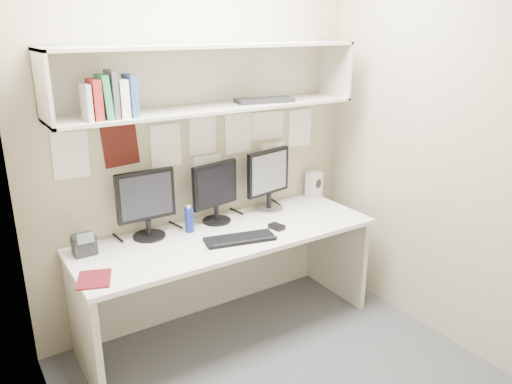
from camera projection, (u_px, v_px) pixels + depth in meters
floor at (282, 381)px, 3.00m from camera, size 2.40×2.00×0.01m
wall_back at (200, 138)px, 3.38m from camera, size 2.40×0.02×2.60m
wall_front at (451, 240)px, 1.78m from camera, size 2.40×0.02×2.60m
wall_left at (41, 220)px, 1.97m from camera, size 0.02×2.00×2.60m
wall_right at (438, 145)px, 3.20m from camera, size 0.02×2.00×2.60m
desk at (228, 282)px, 3.40m from camera, size 2.00×0.70×0.73m
overhead_hutch at (207, 77)px, 3.13m from camera, size 2.00×0.38×0.40m
pinned_papers at (200, 146)px, 3.39m from camera, size 1.92×0.01×0.48m
monitor_left at (146, 201)px, 3.15m from camera, size 0.38×0.21×0.44m
monitor_center at (215, 190)px, 3.40m from camera, size 0.36×0.20×0.42m
monitor_right at (268, 177)px, 3.62m from camera, size 0.39×0.21×0.45m
keyboard at (240, 239)px, 3.16m from camera, size 0.47×0.26×0.02m
mouse at (277, 227)px, 3.34m from camera, size 0.09×0.12×0.03m
speaker at (314, 185)px, 3.94m from camera, size 0.13×0.13×0.20m
blue_bottle at (189, 219)px, 3.27m from camera, size 0.06×0.06×0.18m
maroon_notebook at (94, 279)px, 2.67m from camera, size 0.23×0.26×0.01m
desk_phone at (84, 245)px, 2.96m from camera, size 0.13×0.12×0.16m
book_stack at (110, 97)px, 2.73m from camera, size 0.28×0.16×0.26m
hutch_tray at (265, 100)px, 3.31m from camera, size 0.41×0.22×0.03m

